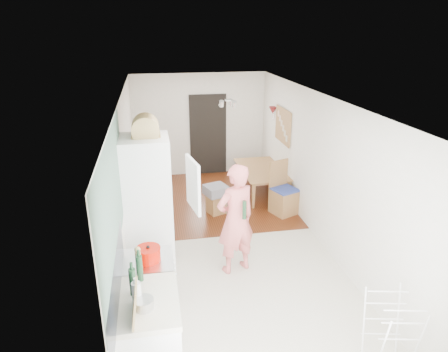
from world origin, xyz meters
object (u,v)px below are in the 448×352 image
object	(u,v)px
person	(236,210)
dining_table	(263,183)
stool	(216,204)
drying_rack	(391,332)
dining_chair	(285,189)

from	to	relation	value
person	dining_table	bearing A→B (deg)	-133.73
dining_table	stool	world-z (taller)	dining_table
person	drying_rack	bearing A→B (deg)	100.96
person	dining_chair	xyz separation A→B (m)	(1.36, 1.74, -0.48)
person	dining_chair	world-z (taller)	person
stool	drying_rack	xyz separation A→B (m)	(1.24, -4.09, 0.23)
stool	dining_table	bearing A→B (deg)	34.51
drying_rack	dining_table	bearing A→B (deg)	102.53
person	drying_rack	world-z (taller)	person
dining_chair	stool	size ratio (longest dim) A/B	2.65
stool	drying_rack	size ratio (longest dim) A/B	0.47
person	stool	distance (m)	2.16
person	dining_table	xyz separation A→B (m)	(1.22, 2.82, -0.76)
person	dining_table	size ratio (longest dim) A/B	1.43
stool	drying_rack	bearing A→B (deg)	-73.16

